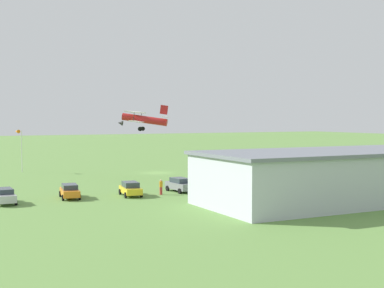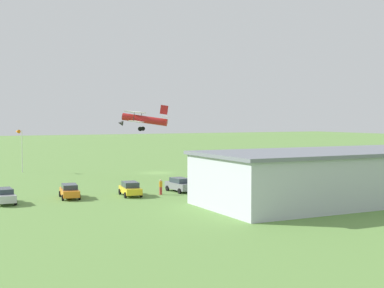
{
  "view_description": "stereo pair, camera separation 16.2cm",
  "coord_description": "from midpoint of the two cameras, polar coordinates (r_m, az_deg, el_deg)",
  "views": [
    {
      "loc": [
        34.49,
        79.93,
        8.88
      ],
      "look_at": [
        1.06,
        14.47,
        5.32
      ],
      "focal_mm": 50.51,
      "sensor_mm": 36.0,
      "label": 1
    },
    {
      "loc": [
        34.35,
        80.0,
        8.88
      ],
      "look_at": [
        1.06,
        14.47,
        5.32
      ],
      "focal_mm": 50.51,
      "sensor_mm": 36.0,
      "label": 2
    }
  ],
  "objects": [
    {
      "name": "person_walking_on_apron",
      "position": [
        74.22,
        7.06,
        -3.5
      ],
      "size": [
        0.51,
        0.51,
        1.61
      ],
      "color": "orange",
      "rests_on": "ground_plane"
    },
    {
      "name": "hangar",
      "position": [
        58.8,
        14.69,
        -3.3
      ],
      "size": [
        28.8,
        13.14,
        5.47
      ],
      "color": "#B7BCC6",
      "rests_on": "ground_plane"
    },
    {
      "name": "car_grey",
      "position": [
        64.98,
        -1.23,
        -4.31
      ],
      "size": [
        2.24,
        4.52,
        1.68
      ],
      "color": "slate",
      "rests_on": "ground_plane"
    },
    {
      "name": "car_black",
      "position": [
        78.07,
        14.53,
        -3.21
      ],
      "size": [
        2.21,
        4.14,
        1.69
      ],
      "color": "black",
      "rests_on": "ground_plane"
    },
    {
      "name": "person_at_fence_line",
      "position": [
        80.04,
        10.48,
        -3.0
      ],
      "size": [
        0.4,
        0.4,
        1.77
      ],
      "color": "orange",
      "rests_on": "ground_plane"
    },
    {
      "name": "person_by_parked_cars",
      "position": [
        74.07,
        9.22,
        -3.47
      ],
      "size": [
        0.54,
        0.54,
        1.75
      ],
      "color": "#3F3F47",
      "rests_on": "ground_plane"
    },
    {
      "name": "person_beside_truck",
      "position": [
        62.66,
        -3.24,
        -4.56
      ],
      "size": [
        0.45,
        0.45,
        1.77
      ],
      "color": "#B23333",
      "rests_on": "ground_plane"
    },
    {
      "name": "car_orange",
      "position": [
        61.33,
        -12.73,
        -4.84
      ],
      "size": [
        2.49,
        4.8,
        1.57
      ],
      "color": "orange",
      "rests_on": "ground_plane"
    },
    {
      "name": "windsock",
      "position": [
        92.08,
        -17.84,
        0.92
      ],
      "size": [
        1.21,
        1.41,
        6.98
      ],
      "color": "silver",
      "rests_on": "ground_plane"
    },
    {
      "name": "car_yellow",
      "position": [
        62.01,
        -6.46,
        -4.7
      ],
      "size": [
        2.46,
        4.57,
        1.61
      ],
      "color": "gold",
      "rests_on": "ground_plane"
    },
    {
      "name": "ground_plane",
      "position": [
        87.51,
        -3.63,
        -3.05
      ],
      "size": [
        400.0,
        400.0,
        0.0
      ],
      "primitive_type": "plane",
      "color": "#608C42"
    },
    {
      "name": "car_silver",
      "position": [
        59.33,
        -19.17,
        -5.17
      ],
      "size": [
        2.07,
        4.72,
        1.6
      ],
      "color": "#B7B7BC",
      "rests_on": "ground_plane"
    },
    {
      "name": "biplane",
      "position": [
        79.35,
        -5.18,
        2.66
      ],
      "size": [
        7.56,
        7.77,
        3.82
      ],
      "color": "#B21E1E"
    }
  ]
}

